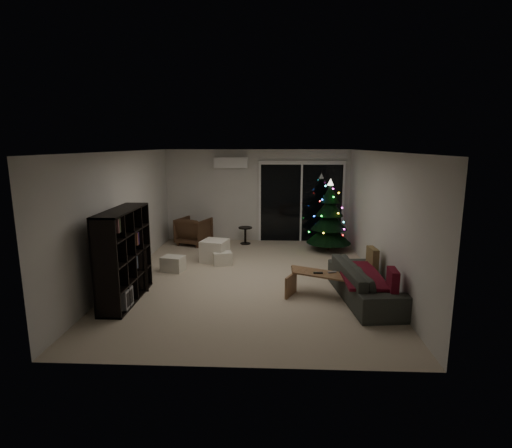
% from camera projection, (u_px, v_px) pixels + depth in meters
% --- Properties ---
extents(room, '(6.50, 7.51, 2.60)m').
position_uv_depth(room, '(274.00, 215.00, 9.21)').
color(room, beige).
rests_on(room, ground).
extents(bookshelf, '(0.50, 1.60, 1.58)m').
position_uv_depth(bookshelf, '(113.00, 256.00, 6.72)').
color(bookshelf, black).
rests_on(bookshelf, floor).
extents(media_cabinet, '(0.90, 1.36, 0.79)m').
position_uv_depth(media_cabinet, '(133.00, 262.00, 7.70)').
color(media_cabinet, black).
rests_on(media_cabinet, floor).
extents(stereo, '(0.40, 0.48, 0.17)m').
position_uv_depth(stereo, '(132.00, 238.00, 7.61)').
color(stereo, black).
rests_on(stereo, media_cabinet).
extents(armchair, '(0.99, 1.00, 0.72)m').
position_uv_depth(armchair, '(194.00, 231.00, 10.65)').
color(armchair, '#4D3223').
rests_on(armchair, floor).
extents(ottoman, '(0.67, 0.67, 0.49)m').
position_uv_depth(ottoman, '(215.00, 251.00, 9.11)').
color(ottoman, white).
rests_on(ottoman, floor).
extents(cardboard_box_a, '(0.51, 0.43, 0.32)m').
position_uv_depth(cardboard_box_a, '(173.00, 264.00, 8.40)').
color(cardboard_box_a, silver).
rests_on(cardboard_box_a, floor).
extents(cardboard_box_b, '(0.47, 0.40, 0.28)m').
position_uv_depth(cardboard_box_b, '(222.00, 258.00, 8.87)').
color(cardboard_box_b, silver).
rests_on(cardboard_box_b, floor).
extents(side_table, '(0.47, 0.47, 0.46)m').
position_uv_depth(side_table, '(245.00, 235.00, 10.70)').
color(side_table, black).
rests_on(side_table, floor).
extents(floor_lamp, '(0.24, 0.24, 1.52)m').
position_uv_depth(floor_lamp, '(207.00, 212.00, 11.30)').
color(floor_lamp, black).
rests_on(floor_lamp, floor).
extents(sofa, '(1.04, 2.16, 0.61)m').
position_uv_depth(sofa, '(366.00, 282.00, 6.84)').
color(sofa, '#383B36').
rests_on(sofa, floor).
extents(sofa_throw, '(0.65, 1.50, 0.05)m').
position_uv_depth(sofa_throw, '(360.00, 275.00, 6.82)').
color(sofa_throw, '#410812').
rests_on(sofa_throw, sofa).
extents(cushion_a, '(0.15, 0.41, 0.40)m').
position_uv_depth(cushion_a, '(372.00, 258.00, 7.42)').
color(cushion_a, olive).
rests_on(cushion_a, sofa).
extents(cushion_b, '(0.15, 0.41, 0.40)m').
position_uv_depth(cushion_b, '(393.00, 282.00, 6.14)').
color(cushion_b, '#410812').
rests_on(cushion_b, sofa).
extents(coffee_table, '(1.37, 0.96, 0.41)m').
position_uv_depth(coffee_table, '(326.00, 285.00, 7.01)').
color(coffee_table, '#946140').
rests_on(coffee_table, floor).
extents(remote_a, '(0.16, 0.05, 0.02)m').
position_uv_depth(remote_a, '(318.00, 273.00, 6.97)').
color(remote_a, black).
rests_on(remote_a, coffee_table).
extents(remote_b, '(0.16, 0.09, 0.02)m').
position_uv_depth(remote_b, '(332.00, 272.00, 7.01)').
color(remote_b, slate).
rests_on(remote_b, coffee_table).
extents(christmas_tree, '(1.37, 1.37, 1.80)m').
position_uv_depth(christmas_tree, '(329.00, 215.00, 9.91)').
color(christmas_tree, black).
rests_on(christmas_tree, floor).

